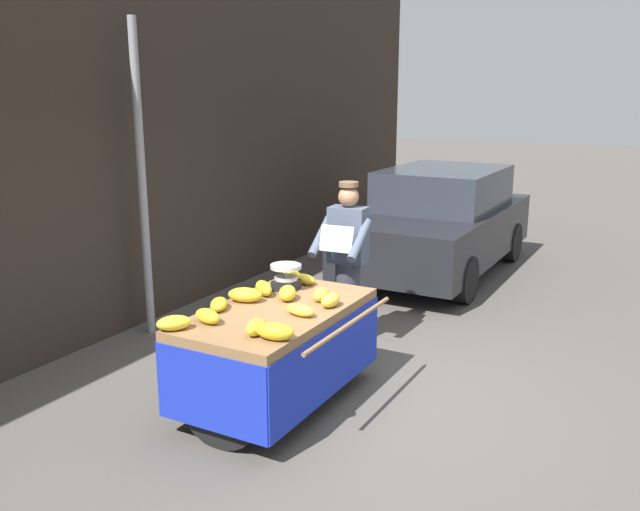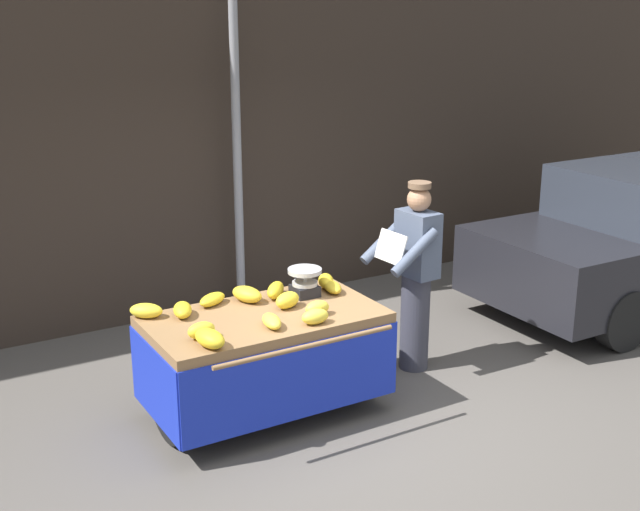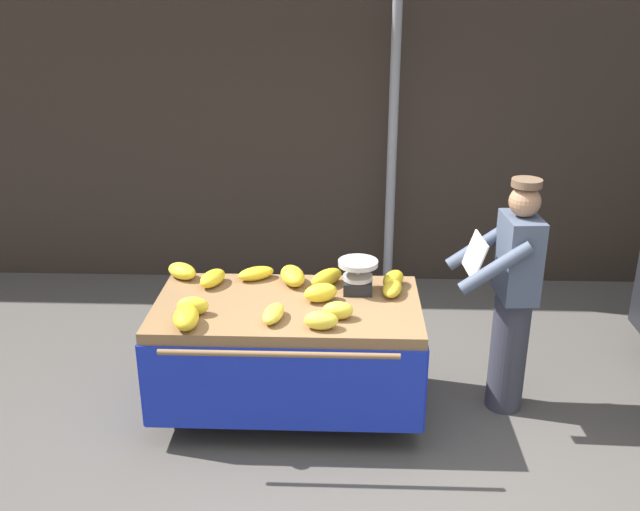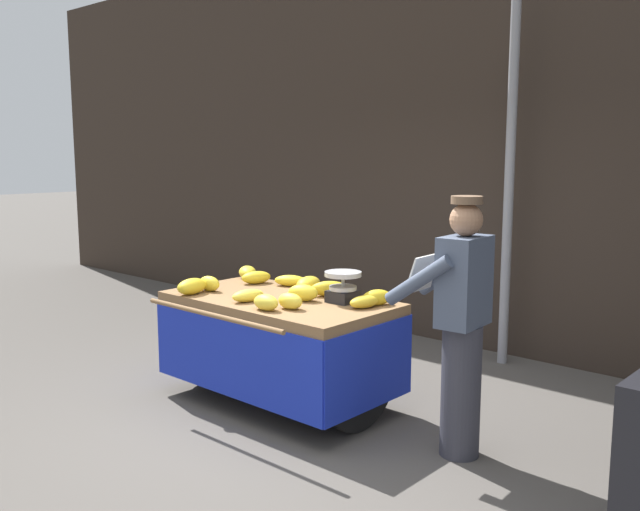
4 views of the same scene
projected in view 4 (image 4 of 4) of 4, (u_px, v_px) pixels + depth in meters
name	position (u px, v px, depth m)	size (l,w,h in m)	color
ground_plane	(280.00, 435.00, 4.88)	(60.00, 60.00, 0.00)	#514C47
back_wall	(496.00, 132.00, 6.78)	(16.00, 0.24, 4.36)	#332821
street_pole	(509.00, 188.00, 6.33)	(0.09, 0.09, 3.33)	gray
banana_cart	(279.00, 326.00, 5.42)	(1.84, 1.20, 0.86)	olive
weighing_scale	(343.00, 287.00, 5.20)	(0.28, 0.28, 0.24)	black
banana_bunch_0	(266.00, 302.00, 4.94)	(0.13, 0.22, 0.12)	yellow
banana_bunch_1	(192.00, 286.00, 5.50)	(0.16, 0.29, 0.13)	gold
banana_bunch_2	(377.00, 297.00, 5.10)	(0.13, 0.23, 0.12)	gold
banana_bunch_3	(308.00, 284.00, 5.61)	(0.16, 0.30, 0.12)	gold
banana_bunch_4	(303.00, 293.00, 5.25)	(0.14, 0.24, 0.13)	yellow
banana_bunch_5	(248.00, 296.00, 5.23)	(0.12, 0.27, 0.09)	yellow
banana_bunch_6	(329.00, 289.00, 5.42)	(0.12, 0.29, 0.12)	gold
banana_bunch_7	(364.00, 302.00, 5.02)	(0.13, 0.25, 0.09)	gold
banana_bunch_8	(290.00, 281.00, 5.84)	(0.13, 0.28, 0.09)	gold
banana_bunch_9	(290.00, 301.00, 4.98)	(0.12, 0.20, 0.12)	yellow
banana_bunch_10	(209.00, 284.00, 5.63)	(0.12, 0.21, 0.12)	yellow
banana_bunch_11	(247.00, 272.00, 6.20)	(0.15, 0.26, 0.11)	yellow
banana_bunch_12	(256.00, 277.00, 5.95)	(0.14, 0.27, 0.11)	gold
vendor_person	(461.00, 326.00, 4.45)	(0.60, 0.54, 1.71)	#383842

